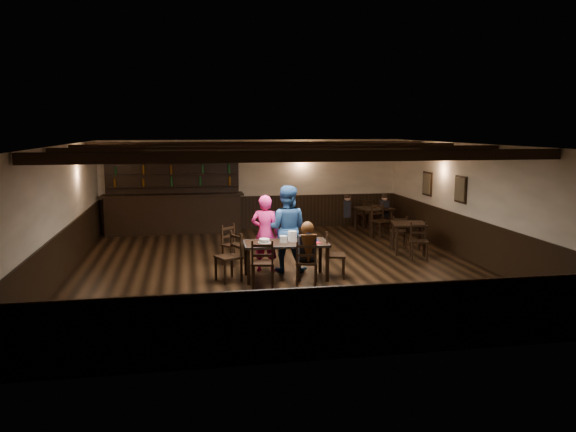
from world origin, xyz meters
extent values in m
plane|color=black|center=(0.00, 0.00, 0.00)|extent=(10.00, 10.00, 0.00)
cube|color=beige|center=(0.00, 5.00, 1.35)|extent=(9.00, 0.02, 2.70)
cube|color=beige|center=(0.00, -5.00, 1.35)|extent=(9.00, 0.02, 2.70)
cube|color=beige|center=(-4.50, 0.00, 1.35)|extent=(0.02, 10.00, 2.70)
cube|color=beige|center=(4.50, 0.00, 1.35)|extent=(0.02, 10.00, 2.70)
cube|color=silver|center=(0.00, 0.00, 2.70)|extent=(9.00, 10.00, 0.02)
cube|color=black|center=(0.00, 4.97, 0.50)|extent=(9.00, 0.04, 1.00)
cube|color=black|center=(0.00, -4.97, 0.50)|extent=(9.00, 0.04, 1.00)
cube|color=black|center=(-4.47, 0.00, 0.50)|extent=(0.04, 10.00, 1.00)
cube|color=black|center=(4.47, 0.00, 0.50)|extent=(0.04, 10.00, 1.00)
cube|color=black|center=(-1.90, 4.97, 1.85)|extent=(0.90, 0.03, 1.00)
cube|color=black|center=(-1.90, 4.95, 1.85)|extent=(0.80, 0.02, 0.90)
cube|color=black|center=(4.47, 0.50, 1.60)|extent=(0.03, 0.55, 0.65)
cube|color=#72664C|center=(4.45, 0.50, 1.60)|extent=(0.02, 0.45, 0.55)
cube|color=black|center=(4.47, 2.40, 1.55)|extent=(0.03, 0.55, 0.65)
cube|color=#72664C|center=(4.45, 2.40, 1.55)|extent=(0.02, 0.45, 0.55)
cube|color=black|center=(0.00, -3.00, 2.60)|extent=(8.90, 0.18, 0.18)
cube|color=black|center=(0.00, -1.00, 2.60)|extent=(8.90, 0.18, 0.18)
cube|color=black|center=(0.00, 1.00, 2.60)|extent=(8.90, 0.18, 0.18)
cube|color=black|center=(0.00, 3.00, 2.60)|extent=(8.90, 0.18, 0.18)
cube|color=black|center=(-0.81, -1.21, 0.35)|extent=(0.06, 0.06, 0.71)
cube|color=black|center=(-0.79, -0.48, 0.35)|extent=(0.06, 0.06, 0.71)
cube|color=black|center=(0.77, -1.26, 0.35)|extent=(0.06, 0.06, 0.71)
cube|color=black|center=(0.79, -0.53, 0.35)|extent=(0.06, 0.06, 0.71)
cube|color=black|center=(-0.01, -0.87, 0.73)|extent=(1.73, 0.91, 0.04)
cube|color=#A5A8AD|center=(0.00, -0.46, 0.73)|extent=(1.70, 0.09, 0.05)
cube|color=#A5A8AD|center=(-0.02, -1.28, 0.73)|extent=(1.70, 0.09, 0.05)
cube|color=#A5A8AD|center=(0.83, -0.90, 0.73)|extent=(0.06, 0.85, 0.05)
cube|color=#A5A8AD|center=(-0.84, -0.84, 0.73)|extent=(0.06, 0.85, 0.05)
cube|color=black|center=(-0.33, -1.26, 0.23)|extent=(0.04, 0.04, 0.45)
cube|color=black|center=(-0.40, -1.61, 0.23)|extent=(0.04, 0.04, 0.45)
cube|color=black|center=(-0.71, -1.19, 0.23)|extent=(0.04, 0.04, 0.45)
cube|color=black|center=(-0.77, -1.55, 0.23)|extent=(0.04, 0.04, 0.45)
cube|color=black|center=(-0.55, -1.40, 0.47)|extent=(0.51, 0.49, 0.04)
cube|color=black|center=(-0.58, -1.58, 0.71)|extent=(0.44, 0.12, 0.47)
cube|color=black|center=(-0.58, -1.58, 0.66)|extent=(0.38, 0.09, 0.05)
cube|color=black|center=(-0.58, -1.58, 0.85)|extent=(0.38, 0.09, 0.05)
cube|color=black|center=(0.54, -1.27, 0.21)|extent=(0.04, 0.04, 0.42)
cube|color=black|center=(0.44, -1.59, 0.21)|extent=(0.04, 0.04, 0.42)
cube|color=black|center=(0.20, -1.17, 0.21)|extent=(0.04, 0.04, 0.42)
cube|color=black|center=(0.10, -1.49, 0.21)|extent=(0.04, 0.04, 0.42)
cube|color=black|center=(0.32, -1.38, 0.44)|extent=(0.51, 0.50, 0.04)
cube|color=black|center=(0.27, -1.54, 0.66)|extent=(0.40, 0.15, 0.44)
cube|color=black|center=(0.27, -1.54, 0.62)|extent=(0.35, 0.13, 0.05)
cube|color=black|center=(0.27, -1.54, 0.79)|extent=(0.35, 0.13, 0.05)
cube|color=black|center=(-1.43, -0.75, 0.23)|extent=(0.05, 0.05, 0.47)
cube|color=black|center=(-1.09, -0.60, 0.23)|extent=(0.05, 0.05, 0.47)
cube|color=black|center=(-1.26, -1.11, 0.23)|extent=(0.05, 0.05, 0.47)
cube|color=black|center=(-0.93, -0.95, 0.23)|extent=(0.05, 0.05, 0.47)
cube|color=black|center=(-1.18, -0.85, 0.49)|extent=(0.59, 0.60, 0.04)
cube|color=black|center=(-1.01, -0.78, 0.73)|extent=(0.23, 0.43, 0.49)
cube|color=black|center=(-1.01, -0.78, 0.69)|extent=(0.19, 0.37, 0.05)
cube|color=black|center=(-1.01, -0.78, 0.88)|extent=(0.19, 0.37, 0.05)
cube|color=black|center=(1.13, -1.18, 0.22)|extent=(0.04, 0.04, 0.44)
cube|color=black|center=(0.79, -1.10, 0.22)|extent=(0.04, 0.04, 0.44)
cube|color=black|center=(1.22, -0.82, 0.22)|extent=(0.04, 0.04, 0.44)
cube|color=black|center=(0.88, -0.74, 0.22)|extent=(0.04, 0.04, 0.44)
cube|color=black|center=(1.01, -0.96, 0.46)|extent=(0.50, 0.51, 0.04)
cube|color=black|center=(0.84, -0.92, 0.69)|extent=(0.13, 0.43, 0.46)
cube|color=black|center=(0.84, -0.92, 0.65)|extent=(0.11, 0.37, 0.05)
cube|color=black|center=(0.84, -0.92, 0.83)|extent=(0.11, 0.37, 0.05)
cube|color=black|center=(-0.99, 0.23, 0.22)|extent=(0.05, 0.05, 0.43)
cube|color=black|center=(-1.21, 0.49, 0.22)|extent=(0.05, 0.05, 0.43)
cube|color=black|center=(-0.72, 0.46, 0.22)|extent=(0.05, 0.05, 0.43)
cube|color=black|center=(-0.93, 0.73, 0.22)|extent=(0.05, 0.05, 0.43)
cube|color=black|center=(-0.96, 0.48, 0.45)|extent=(0.58, 0.58, 0.04)
cube|color=black|center=(-1.07, 0.61, 0.68)|extent=(0.35, 0.30, 0.45)
cube|color=black|center=(-1.07, 0.61, 0.63)|extent=(0.29, 0.25, 0.05)
cube|color=black|center=(-1.07, 0.61, 0.81)|extent=(0.29, 0.25, 0.05)
imported|color=#FF3685|center=(-0.34, -0.22, 0.83)|extent=(0.70, 0.58, 1.65)
imported|color=navy|center=(0.11, -0.27, 0.92)|extent=(1.07, 0.94, 1.85)
cube|color=black|center=(0.32, -1.26, 0.52)|extent=(0.32, 0.32, 0.13)
cube|color=black|center=(0.32, -1.38, 0.75)|extent=(0.34, 0.20, 0.48)
cylinder|color=black|center=(0.32, -1.38, 0.97)|extent=(0.10, 0.34, 0.34)
sphere|color=#D8A384|center=(0.32, -1.38, 1.11)|extent=(0.21, 0.21, 0.21)
sphere|color=#3C220D|center=(0.32, -1.41, 1.12)|extent=(0.26, 0.26, 0.26)
cone|color=#3C220D|center=(0.32, -1.51, 0.73)|extent=(0.20, 0.20, 0.60)
cylinder|color=white|center=(-0.44, -0.84, 0.76)|extent=(0.26, 0.26, 0.01)
cylinder|color=white|center=(-0.44, -0.84, 0.80)|extent=(0.21, 0.21, 0.07)
cylinder|color=silver|center=(-0.44, -0.84, 0.78)|extent=(0.22, 0.22, 0.03)
cylinder|color=white|center=(-0.06, -0.90, 0.82)|extent=(0.15, 0.15, 0.14)
cylinder|color=white|center=(0.14, -0.80, 0.86)|extent=(0.18, 0.18, 0.22)
cylinder|color=#A5A8AD|center=(0.10, -0.76, 0.77)|extent=(0.05, 0.05, 0.03)
sphere|color=orange|center=(0.10, -0.76, 0.79)|extent=(0.03, 0.03, 0.03)
cylinder|color=silver|center=(0.36, -1.00, 0.79)|extent=(0.03, 0.03, 0.08)
cylinder|color=#A5A8AD|center=(0.36, -0.99, 0.80)|extent=(0.04, 0.04, 0.10)
cylinder|color=silver|center=(0.30, -0.81, 0.80)|extent=(0.06, 0.06, 0.10)
cube|color=maroon|center=(0.54, -1.02, 0.75)|extent=(0.32, 0.25, 0.00)
cube|color=#0E1646|center=(0.56, -0.73, 0.75)|extent=(0.33, 0.30, 0.00)
cube|color=black|center=(-2.36, 4.65, 0.55)|extent=(3.85, 0.60, 1.10)
cube|color=black|center=(-2.36, 4.65, 1.12)|extent=(4.05, 0.70, 0.05)
cube|color=black|center=(-2.36, 4.92, 1.10)|extent=(3.85, 0.10, 2.20)
cube|color=black|center=(-2.36, 4.82, 1.35)|extent=(3.75, 0.22, 0.03)
cube|color=black|center=(-2.36, 4.82, 1.70)|extent=(3.75, 0.22, 0.03)
cube|color=black|center=(-2.36, 4.82, 2.05)|extent=(3.75, 0.22, 0.03)
cube|color=black|center=(3.37, 0.93, 0.73)|extent=(0.95, 0.95, 0.04)
cube|color=black|center=(2.98, 0.69, 0.35)|extent=(0.05, 0.05, 0.71)
cube|color=black|center=(3.13, 1.32, 0.35)|extent=(0.05, 0.05, 0.71)
cube|color=black|center=(3.61, 0.54, 0.35)|extent=(0.05, 0.05, 0.71)
cube|color=black|center=(3.76, 1.17, 0.35)|extent=(0.05, 0.05, 0.71)
cube|color=black|center=(3.36, 3.61, 0.73)|extent=(1.13, 1.13, 0.04)
cube|color=black|center=(3.13, 3.15, 0.35)|extent=(0.06, 0.06, 0.71)
cube|color=black|center=(2.90, 3.84, 0.35)|extent=(0.06, 0.06, 0.71)
cube|color=black|center=(3.83, 3.38, 0.35)|extent=(0.06, 0.06, 0.71)
cube|color=black|center=(3.59, 4.08, 0.35)|extent=(0.06, 0.06, 0.71)
cube|color=black|center=(2.64, 3.81, 0.71)|extent=(0.28, 0.37, 0.48)
sphere|color=#D8A384|center=(2.64, 3.81, 1.03)|extent=(0.18, 0.18, 0.18)
sphere|color=black|center=(2.64, 3.81, 1.05)|extent=(0.19, 0.19, 0.19)
cube|color=black|center=(3.75, 3.72, 0.71)|extent=(0.23, 0.34, 0.47)
sphere|color=#D8A384|center=(3.75, 3.72, 1.02)|extent=(0.18, 0.18, 0.18)
sphere|color=black|center=(3.75, 3.72, 1.05)|extent=(0.19, 0.19, 0.19)
camera|label=1|loc=(-1.94, -11.87, 3.05)|focal=35.00mm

